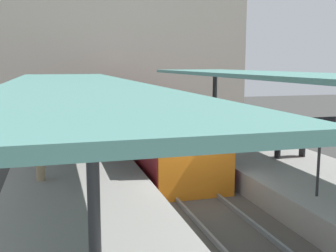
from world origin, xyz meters
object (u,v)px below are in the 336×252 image
at_px(commuter_train, 145,122).
at_px(platform_bench, 289,145).
at_px(platform_sign, 320,139).
at_px(passenger_mid_platform, 40,153).

xyz_separation_m(commuter_train, platform_bench, (4.41, -6.07, -0.26)).
height_order(platform_bench, platform_sign, platform_sign).
xyz_separation_m(platform_bench, passenger_mid_platform, (-9.32, -0.70, 0.42)).
xyz_separation_m(commuter_train, passenger_mid_platform, (-4.91, -6.77, 0.15)).
bearing_deg(passenger_mid_platform, platform_bench, 4.27).
bearing_deg(commuter_train, platform_bench, -54.00).
xyz_separation_m(platform_sign, passenger_mid_platform, (-7.40, 3.72, -0.74)).
bearing_deg(passenger_mid_platform, commuter_train, 54.03).
height_order(platform_sign, passenger_mid_platform, platform_sign).
distance_m(commuter_train, platform_bench, 7.51).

